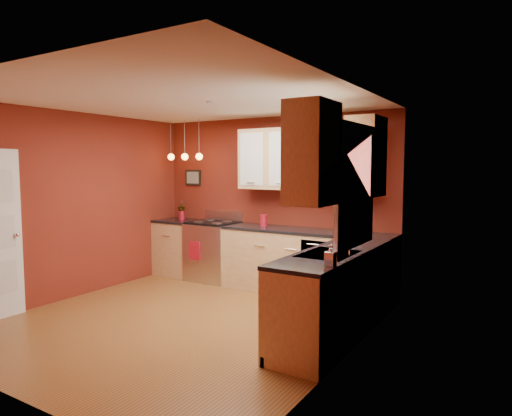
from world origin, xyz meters
The scene contains 26 objects.
floor centered at (0.00, 0.00, 0.00)m, with size 4.20×4.20×0.00m, color #925B2A.
ceiling centered at (0.00, 0.00, 2.60)m, with size 4.00×4.20×0.02m, color white.
wall_back centered at (0.00, 2.10, 1.30)m, with size 4.00×0.02×2.60m, color maroon.
wall_front centered at (0.00, -2.10, 1.30)m, with size 4.00×0.02×2.60m, color maroon.
wall_left centered at (-2.00, 0.00, 1.30)m, with size 0.02×4.20×2.60m, color maroon.
wall_right centered at (2.00, 0.00, 1.30)m, with size 0.02×4.20×2.60m, color maroon.
base_cabinets_back_left centered at (-1.65, 1.80, 0.45)m, with size 0.70×0.60×0.90m, color #E5B87A.
base_cabinets_back_right centered at (0.73, 1.80, 0.45)m, with size 2.54×0.60×0.90m, color #E5B87A.
base_cabinets_right centered at (1.70, 0.45, 0.45)m, with size 0.60×2.10×0.90m, color #E5B87A.
counter_back_left centered at (-1.65, 1.80, 0.92)m, with size 0.70×0.62×0.04m, color black.
counter_back_right centered at (0.73, 1.80, 0.92)m, with size 2.54×0.62×0.04m, color black.
counter_right centered at (1.70, 0.45, 0.92)m, with size 0.62×2.10×0.04m, color black.
gas_range centered at (-0.92, 1.80, 0.48)m, with size 0.76×0.64×1.11m.
dishwasher_front centered at (1.10, 1.51, 0.45)m, with size 0.60×0.02×0.80m, color silver.
sink centered at (1.70, 0.30, 0.92)m, with size 0.50×0.70×0.33m.
window centered at (1.97, 0.30, 1.69)m, with size 0.06×1.02×1.22m.
upper_cabinets_back centered at (0.60, 1.93, 1.95)m, with size 2.00×0.35×0.90m, color #E5B87A.
upper_cabinets_right centered at (1.82, 0.32, 1.95)m, with size 0.35×1.95×0.90m, color #E5B87A.
wall_picture centered at (-1.55, 2.08, 1.65)m, with size 0.32×0.03×0.26m, color black.
pendant_lights centered at (-1.45, 1.75, 2.01)m, with size 0.71×0.11×0.66m.
red_canister centered at (0.02, 1.82, 1.03)m, with size 0.11×0.11×0.17m.
red_vase centered at (-1.60, 1.82, 1.02)m, with size 0.10×0.10×0.15m, color #A51121.
flowers centered at (-1.60, 1.82, 1.18)m, with size 0.12×0.12×0.21m, color #A51121.
coffee_maker centered at (1.30, 1.94, 1.06)m, with size 0.21×0.21×0.25m.
soap_pump centered at (1.95, -0.25, 1.04)m, with size 0.09×0.09×0.20m, color white.
dish_towel centered at (-1.04, 1.47, 0.52)m, with size 0.21×0.01×0.29m, color #A51121.
Camera 1 is at (3.50, -4.05, 1.83)m, focal length 32.00 mm.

